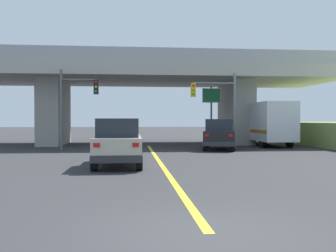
% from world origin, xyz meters
% --- Properties ---
extents(ground, '(160.00, 160.00, 0.00)m').
position_xyz_m(ground, '(0.00, 25.35, 0.00)').
color(ground, '#2B2B2D').
extents(overpass_bridge, '(30.38, 9.87, 7.03)m').
position_xyz_m(overpass_bridge, '(0.00, 25.35, 4.90)').
color(overpass_bridge, '#A8A59E').
rests_on(overpass_bridge, ground).
extents(lane_divider_stripe, '(0.20, 22.82, 0.01)m').
position_xyz_m(lane_divider_stripe, '(0.00, 11.41, 0.00)').
color(lane_divider_stripe, yellow).
rests_on(lane_divider_stripe, ground).
extents(suv_lead, '(1.97, 4.65, 2.02)m').
position_xyz_m(suv_lead, '(-1.87, 10.13, 1.01)').
color(suv_lead, '#B7B29E').
rests_on(suv_lead, ground).
extents(suv_crossing, '(2.98, 4.77, 2.02)m').
position_xyz_m(suv_crossing, '(4.52, 18.68, 1.01)').
color(suv_crossing, black).
rests_on(suv_crossing, ground).
extents(box_truck, '(2.33, 7.44, 3.25)m').
position_xyz_m(box_truck, '(8.93, 22.10, 1.70)').
color(box_truck, red).
rests_on(box_truck, ground).
extents(traffic_signal_nearside, '(3.19, 0.36, 5.27)m').
position_xyz_m(traffic_signal_nearside, '(4.85, 20.17, 3.33)').
color(traffic_signal_nearside, slate).
rests_on(traffic_signal_nearside, ground).
extents(traffic_signal_farside, '(2.55, 0.36, 5.33)m').
position_xyz_m(traffic_signal_farside, '(-5.10, 19.86, 3.35)').
color(traffic_signal_farside, '#56595E').
rests_on(traffic_signal_farside, ground).
extents(highway_sign, '(1.46, 0.17, 4.63)m').
position_xyz_m(highway_sign, '(5.00, 23.52, 3.37)').
color(highway_sign, '#56595E').
rests_on(highway_sign, ground).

